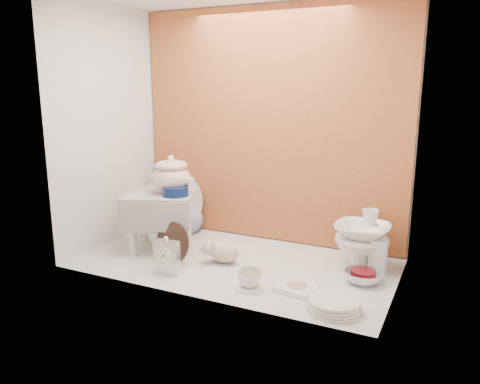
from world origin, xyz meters
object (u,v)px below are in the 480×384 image
object	(u,v)px
soup_tureen	(171,174)
blue_white_vase	(186,215)
floral_platter	(173,202)
mantel_clock	(167,255)
porcelain_tower	(362,238)
gold_rim_teacup	(249,278)
crystal_bowl	(363,277)
plush_pig	(224,252)
dinner_plate_stack	(334,305)
step_stool	(161,221)

from	to	relation	value
soup_tureen	blue_white_vase	world-z (taller)	soup_tureen
floral_platter	blue_white_vase	distance (m)	0.13
mantel_clock	porcelain_tower	bearing A→B (deg)	25.88
gold_rim_teacup	crystal_bowl	distance (m)	0.60
soup_tureen	plush_pig	bearing A→B (deg)	-10.73
crystal_bowl	dinner_plate_stack	bearing A→B (deg)	-98.32
blue_white_vase	mantel_clock	world-z (taller)	blue_white_vase
mantel_clock	floral_platter	bearing A→B (deg)	116.22
gold_rim_teacup	mantel_clock	bearing A→B (deg)	-177.51
step_stool	crystal_bowl	xyz separation A→B (m)	(1.25, 0.03, -0.15)
floral_platter	mantel_clock	world-z (taller)	floral_platter
plush_pig	porcelain_tower	xyz separation A→B (m)	(0.73, 0.28, 0.11)
floral_platter	crystal_bowl	bearing A→B (deg)	-13.65
step_stool	dinner_plate_stack	world-z (taller)	step_stool
mantel_clock	dinner_plate_stack	size ratio (longest dim) A/B	0.83
plush_pig	dinner_plate_stack	size ratio (longest dim) A/B	0.90
soup_tureen	gold_rim_teacup	distance (m)	0.87
blue_white_vase	crystal_bowl	xyz separation A→B (m)	(1.30, -0.33, -0.10)
blue_white_vase	gold_rim_teacup	xyz separation A→B (m)	(0.79, -0.66, -0.07)
step_stool	floral_platter	bearing A→B (deg)	90.77
step_stool	crystal_bowl	size ratio (longest dim) A/B	2.12
step_stool	gold_rim_teacup	size ratio (longest dim) A/B	3.65
dinner_plate_stack	porcelain_tower	xyz separation A→B (m)	(-0.00, 0.58, 0.14)
plush_pig	crystal_bowl	xyz separation A→B (m)	(0.79, 0.07, -0.04)
soup_tureen	mantel_clock	bearing A→B (deg)	-61.55
floral_platter	mantel_clock	xyz separation A→B (m)	(0.41, -0.69, -0.10)
mantel_clock	dinner_plate_stack	bearing A→B (deg)	-6.45
crystal_bowl	porcelain_tower	world-z (taller)	porcelain_tower
floral_platter	blue_white_vase	bearing A→B (deg)	-4.15
floral_platter	porcelain_tower	xyz separation A→B (m)	(1.35, -0.14, -0.03)
dinner_plate_stack	step_stool	bearing A→B (deg)	163.94
gold_rim_teacup	dinner_plate_stack	distance (m)	0.45
step_stool	mantel_clock	distance (m)	0.41
soup_tureen	blue_white_vase	xyz separation A→B (m)	(-0.12, 0.33, -0.35)
blue_white_vase	floral_platter	bearing A→B (deg)	175.85
soup_tureen	crystal_bowl	world-z (taller)	soup_tureen
blue_white_vase	gold_rim_teacup	world-z (taller)	blue_white_vase
floral_platter	plush_pig	bearing A→B (deg)	-33.62
crystal_bowl	plush_pig	bearing A→B (deg)	-174.90
step_stool	blue_white_vase	world-z (taller)	step_stool
floral_platter	porcelain_tower	bearing A→B (deg)	-5.72
blue_white_vase	crystal_bowl	world-z (taller)	blue_white_vase
gold_rim_teacup	porcelain_tower	size ratio (longest dim) A/B	0.33
step_stool	plush_pig	world-z (taller)	step_stool
mantel_clock	dinner_plate_stack	xyz separation A→B (m)	(0.94, -0.03, -0.07)
step_stool	crystal_bowl	world-z (taller)	step_stool
plush_pig	gold_rim_teacup	distance (m)	0.38
floral_platter	gold_rim_teacup	world-z (taller)	floral_platter
soup_tureen	porcelain_tower	world-z (taller)	soup_tureen
soup_tureen	crystal_bowl	size ratio (longest dim) A/B	1.39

